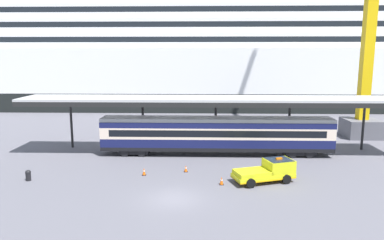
{
  "coord_description": "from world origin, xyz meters",
  "views": [
    {
      "loc": [
        2.14,
        -25.79,
        10.61
      ],
      "look_at": [
        1.08,
        8.82,
        4.5
      ],
      "focal_mm": 33.79,
      "sensor_mm": 36.0,
      "label": 1
    }
  ],
  "objects_px": {
    "cruise_ship": "(126,42)",
    "traffic_cone_far": "(222,181)",
    "train_carriage": "(216,134)",
    "quay_bollard": "(28,175)",
    "traffic_cone_near": "(186,169)",
    "service_truck": "(269,170)",
    "traffic_cone_mid": "(144,172)"
  },
  "relations": [
    {
      "from": "traffic_cone_near",
      "to": "traffic_cone_far",
      "type": "bearing_deg",
      "value": -46.54
    },
    {
      "from": "traffic_cone_near",
      "to": "traffic_cone_mid",
      "type": "height_order",
      "value": "traffic_cone_mid"
    },
    {
      "from": "train_carriage",
      "to": "traffic_cone_near",
      "type": "height_order",
      "value": "train_carriage"
    },
    {
      "from": "traffic_cone_near",
      "to": "traffic_cone_far",
      "type": "relative_size",
      "value": 0.89
    },
    {
      "from": "cruise_ship",
      "to": "traffic_cone_far",
      "type": "bearing_deg",
      "value": -70.42
    },
    {
      "from": "quay_bollard",
      "to": "service_truck",
      "type": "bearing_deg",
      "value": 1.21
    },
    {
      "from": "quay_bollard",
      "to": "cruise_ship",
      "type": "bearing_deg",
      "value": 92.13
    },
    {
      "from": "traffic_cone_far",
      "to": "cruise_ship",
      "type": "bearing_deg",
      "value": 109.58
    },
    {
      "from": "cruise_ship",
      "to": "quay_bollard",
      "type": "distance_m",
      "value": 53.55
    },
    {
      "from": "quay_bollard",
      "to": "train_carriage",
      "type": "bearing_deg",
      "value": 28.35
    },
    {
      "from": "traffic_cone_near",
      "to": "cruise_ship",
      "type": "bearing_deg",
      "value": 107.5
    },
    {
      "from": "train_carriage",
      "to": "traffic_cone_near",
      "type": "relative_size",
      "value": 39.26
    },
    {
      "from": "train_carriage",
      "to": "service_truck",
      "type": "height_order",
      "value": "train_carriage"
    },
    {
      "from": "cruise_ship",
      "to": "service_truck",
      "type": "bearing_deg",
      "value": -66.17
    },
    {
      "from": "traffic_cone_mid",
      "to": "quay_bollard",
      "type": "distance_m",
      "value": 9.93
    },
    {
      "from": "traffic_cone_near",
      "to": "quay_bollard",
      "type": "distance_m",
      "value": 13.81
    },
    {
      "from": "traffic_cone_near",
      "to": "train_carriage",
      "type": "bearing_deg",
      "value": 63.53
    },
    {
      "from": "train_carriage",
      "to": "quay_bollard",
      "type": "bearing_deg",
      "value": -151.65
    },
    {
      "from": "cruise_ship",
      "to": "service_truck",
      "type": "relative_size",
      "value": 31.39
    },
    {
      "from": "cruise_ship",
      "to": "service_truck",
      "type": "height_order",
      "value": "cruise_ship"
    },
    {
      "from": "cruise_ship",
      "to": "train_carriage",
      "type": "bearing_deg",
      "value": -66.68
    },
    {
      "from": "traffic_cone_near",
      "to": "traffic_cone_mid",
      "type": "bearing_deg",
      "value": -163.61
    },
    {
      "from": "train_carriage",
      "to": "service_truck",
      "type": "relative_size",
      "value": 4.45
    },
    {
      "from": "cruise_ship",
      "to": "traffic_cone_near",
      "type": "relative_size",
      "value": 277.0
    },
    {
      "from": "traffic_cone_mid",
      "to": "traffic_cone_far",
      "type": "xyz_separation_m",
      "value": [
        6.89,
        -2.23,
        0.01
      ]
    },
    {
      "from": "train_carriage",
      "to": "traffic_cone_far",
      "type": "distance_m",
      "value": 9.63
    },
    {
      "from": "cruise_ship",
      "to": "traffic_cone_far",
      "type": "xyz_separation_m",
      "value": [
        18.61,
        -52.32,
        -13.51
      ]
    },
    {
      "from": "traffic_cone_far",
      "to": "quay_bollard",
      "type": "bearing_deg",
      "value": 178.29
    },
    {
      "from": "traffic_cone_near",
      "to": "traffic_cone_far",
      "type": "xyz_separation_m",
      "value": [
        3.16,
        -3.33,
        0.04
      ]
    },
    {
      "from": "traffic_cone_far",
      "to": "traffic_cone_near",
      "type": "bearing_deg",
      "value": 133.46
    },
    {
      "from": "train_carriage",
      "to": "quay_bollard",
      "type": "relative_size",
      "value": 25.83
    },
    {
      "from": "train_carriage",
      "to": "quay_bollard",
      "type": "height_order",
      "value": "train_carriage"
    }
  ]
}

